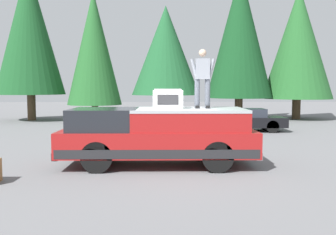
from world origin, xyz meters
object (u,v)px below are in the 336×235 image
object	(u,v)px
pickup_truck	(158,136)
parked_car_black	(244,120)
compressor_unit	(168,99)
person_on_truck_bed	(202,77)

from	to	relation	value
pickup_truck	parked_car_black	xyz separation A→B (m)	(8.21, -4.29, -0.29)
pickup_truck	compressor_unit	world-z (taller)	compressor_unit
pickup_truck	compressor_unit	bearing A→B (deg)	-79.23
pickup_truck	person_on_truck_bed	bearing A→B (deg)	-83.75
parked_car_black	person_on_truck_bed	bearing A→B (deg)	159.53
parked_car_black	pickup_truck	bearing A→B (deg)	152.40
person_on_truck_bed	parked_car_black	size ratio (longest dim) A/B	0.41
pickup_truck	person_on_truck_bed	distance (m)	2.11
compressor_unit	person_on_truck_bed	distance (m)	1.18
person_on_truck_bed	parked_car_black	world-z (taller)	person_on_truck_bed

